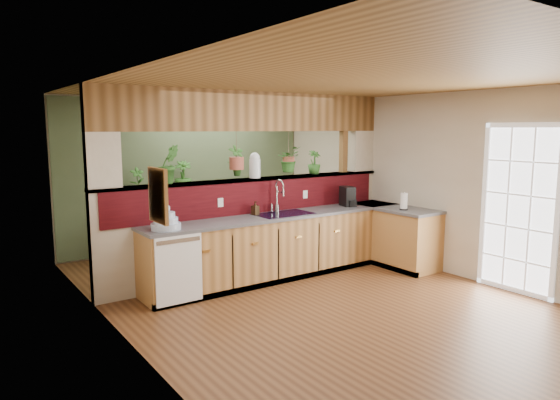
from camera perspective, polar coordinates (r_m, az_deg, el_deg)
ground at (r=6.33m, az=3.78°, el=-11.10°), size 4.60×7.00×0.01m
ceiling at (r=6.00m, az=4.02°, el=13.05°), size 4.60×7.00×0.01m
wall_back at (r=9.01m, az=-10.29°, el=3.02°), size 4.60×0.02×2.60m
wall_left at (r=4.93m, az=-17.36°, el=-1.40°), size 0.02×7.00×2.60m
wall_right at (r=7.68m, az=17.35°, el=1.91°), size 0.02×7.00×2.60m
pass_through_partition at (r=7.15m, az=-2.75°, el=0.95°), size 4.60×0.21×2.60m
pass_through_ledge at (r=7.11m, az=-2.97°, el=2.37°), size 4.60×0.21×0.04m
header_beam at (r=7.08m, az=-3.03°, el=10.08°), size 4.60×0.15×0.55m
sage_backwall at (r=8.99m, az=-10.24°, el=3.01°), size 4.55×0.02×2.55m
countertop at (r=7.37m, az=4.63°, el=-4.72°), size 4.14×1.52×0.90m
dishwasher at (r=6.00m, az=-11.46°, el=-7.77°), size 0.58×0.03×0.82m
navy_sink at (r=7.02m, az=0.42°, el=-2.22°), size 0.82×0.50×0.18m
french_door at (r=6.98m, az=25.58°, el=-1.19°), size 0.06×1.02×2.16m
framed_print at (r=4.16m, az=-13.73°, el=0.50°), size 0.04×0.35×0.45m
faucet at (r=7.10m, az=-0.20°, el=0.63°), size 0.21×0.21×0.48m
dish_stack at (r=6.06m, az=-12.92°, el=-2.42°), size 0.35×0.35×0.31m
soap_dispenser at (r=6.93m, az=-2.85°, el=-0.92°), size 0.11×0.11×0.19m
coffee_maker at (r=7.76m, az=7.76°, el=0.33°), size 0.16×0.27×0.30m
paper_towel at (r=7.57m, az=13.98°, el=-0.18°), size 0.12×0.12×0.27m
glass_jar at (r=7.10m, az=-2.90°, el=3.99°), size 0.16×0.16×0.36m
ledge_plant_left at (r=6.50m, az=-12.59°, el=4.02°), size 0.28×0.22×0.50m
ledge_plant_right at (r=7.74m, az=3.92°, el=4.33°), size 0.21×0.21×0.36m
hanging_plant_a at (r=6.94m, az=-5.00°, el=5.65°), size 0.23×0.20×0.56m
hanging_plant_b at (r=7.42m, az=0.99°, el=5.94°), size 0.40×0.37×0.53m
shelving_console at (r=8.67m, az=-12.82°, el=-2.60°), size 1.67×0.78×1.07m
shelf_plant_a at (r=8.39m, az=-15.97°, el=2.15°), size 0.24×0.16×0.44m
shelf_plant_b at (r=8.68m, az=-11.03°, el=2.74°), size 0.36×0.36×0.51m
floor_plant at (r=8.57m, az=-4.29°, el=-3.13°), size 0.92×0.86×0.82m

